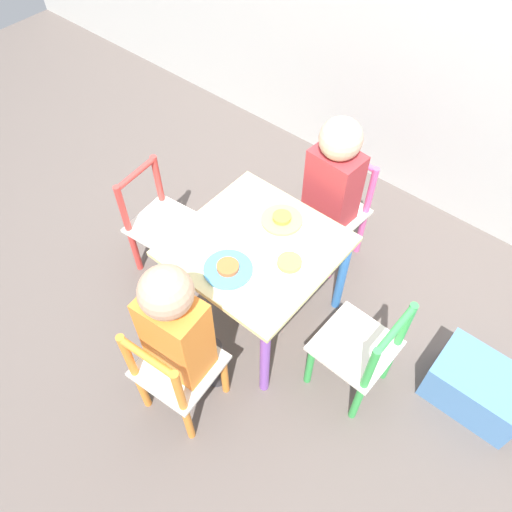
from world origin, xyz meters
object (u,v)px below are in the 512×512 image
at_px(kids_table, 256,256).
at_px(chair_green, 360,351).
at_px(plate_front, 228,269).
at_px(chair_red, 161,225).
at_px(plate_back, 282,219).
at_px(child_back, 331,184).
at_px(chair_orange, 175,373).
at_px(plate_right, 289,264).
at_px(child_front, 179,329).
at_px(chair_pink, 334,212).
at_px(storage_bin, 478,387).

xyz_separation_m(kids_table, chair_green, (0.49, -0.01, -0.13)).
relative_size(kids_table, plate_front, 3.23).
distance_m(chair_red, plate_back, 0.57).
relative_size(chair_green, chair_red, 1.00).
height_order(child_back, plate_front, child_back).
relative_size(plate_back, plate_front, 0.91).
height_order(chair_red, child_back, child_back).
bearing_deg(plate_front, kids_table, 90.00).
height_order(chair_orange, plate_back, chair_orange).
bearing_deg(child_back, plate_right, -70.22).
height_order(plate_front, plate_right, same).
bearing_deg(chair_orange, plate_right, -107.56).
height_order(child_front, plate_back, child_front).
bearing_deg(chair_orange, chair_green, -138.63).
bearing_deg(child_front, plate_right, -109.88).
bearing_deg(kids_table, chair_red, -174.25).
height_order(chair_orange, child_back, child_back).
bearing_deg(chair_red, chair_green, -93.71).
distance_m(chair_pink, child_back, 0.21).
relative_size(chair_pink, child_back, 0.68).
bearing_deg(chair_pink, plate_back, -91.93).
distance_m(chair_green, chair_red, 0.98).
bearing_deg(plate_back, child_front, -85.86).
distance_m(child_front, storage_bin, 1.12).
bearing_deg(storage_bin, chair_orange, -139.42).
xyz_separation_m(chair_green, chair_red, (-0.98, -0.03, 0.00)).
distance_m(kids_table, child_front, 0.44).
bearing_deg(chair_pink, storage_bin, -13.26).
xyz_separation_m(chair_orange, child_back, (-0.02, 0.92, 0.20)).
xyz_separation_m(plate_back, plate_front, (-0.00, -0.30, -0.00)).
bearing_deg(storage_bin, child_back, 166.22).
xyz_separation_m(child_front, plate_right, (0.11, 0.43, 0.00)).
bearing_deg(storage_bin, plate_back, -175.37).
height_order(chair_green, plate_front, chair_green).
bearing_deg(kids_table, chair_orange, -84.41).
distance_m(chair_pink, chair_green, 0.68).
relative_size(child_front, plate_right, 3.98).
xyz_separation_m(kids_table, plate_back, (0.00, 0.15, 0.08)).
height_order(kids_table, chair_pink, chair_pink).
bearing_deg(chair_red, child_back, -53.15).
bearing_deg(kids_table, chair_pink, 85.65).
bearing_deg(chair_green, storage_bin, 123.11).
height_order(chair_green, storage_bin, chair_green).
relative_size(plate_front, storage_bin, 0.51).
xyz_separation_m(chair_green, plate_front, (-0.49, -0.14, 0.21)).
bearing_deg(chair_red, plate_front, -107.57).
bearing_deg(child_back, chair_red, -133.06).
bearing_deg(plate_front, chair_pink, 86.68).
distance_m(child_front, plate_front, 0.28).
xyz_separation_m(child_front, plate_front, (-0.04, 0.28, 0.00)).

